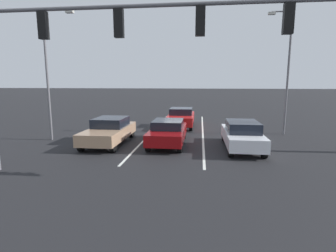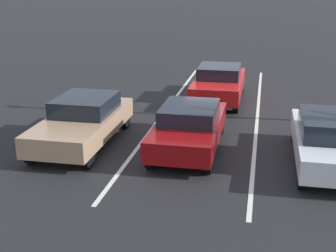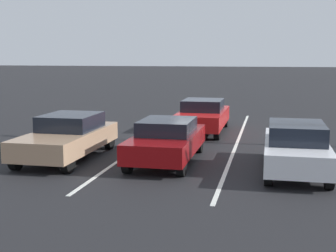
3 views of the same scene
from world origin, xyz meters
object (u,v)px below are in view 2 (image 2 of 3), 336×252
(car_maroon_midlane_front, at_px, (189,126))
(car_red_midlane_second, at_px, (219,83))
(car_tan_rightlane_front, at_px, (83,120))
(car_white_leftlane_front, at_px, (328,139))

(car_maroon_midlane_front, relative_size, car_red_midlane_second, 0.97)
(car_tan_rightlane_front, relative_size, car_white_leftlane_front, 1.03)
(car_tan_rightlane_front, relative_size, car_maroon_midlane_front, 1.05)
(car_maroon_midlane_front, relative_size, car_white_leftlane_front, 0.98)
(car_tan_rightlane_front, xyz_separation_m, car_maroon_midlane_front, (-3.37, -0.13, -0.01))
(car_red_midlane_second, bearing_deg, car_tan_rightlane_front, 59.30)
(car_white_leftlane_front, bearing_deg, car_red_midlane_second, -60.29)
(car_maroon_midlane_front, xyz_separation_m, car_white_leftlane_front, (-4.01, 0.44, 0.03))
(car_red_midlane_second, bearing_deg, car_white_leftlane_front, 119.71)
(car_tan_rightlane_front, distance_m, car_maroon_midlane_front, 3.38)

